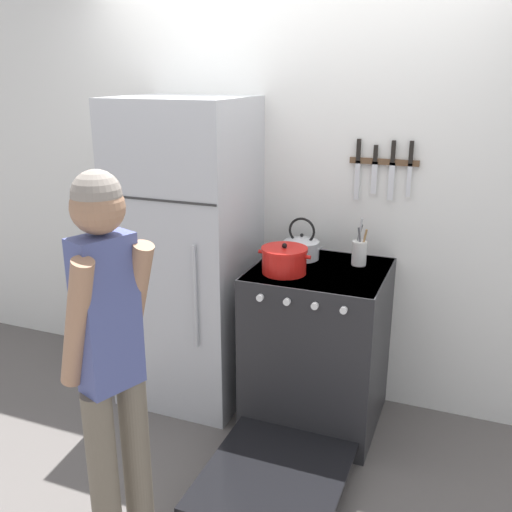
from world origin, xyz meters
name	(u,v)px	position (x,y,z in m)	size (l,w,h in m)	color
ground_plane	(286,380)	(0.00, 0.00, 0.00)	(14.00, 14.00, 0.00)	#5B5654
wall_back	(291,191)	(0.00, 0.03, 1.27)	(10.00, 0.06, 2.55)	silver
refrigerator	(187,255)	(-0.52, -0.33, 0.92)	(0.73, 0.68, 1.83)	#B7BABF
stove_range	(316,349)	(0.30, -0.38, 0.47)	(0.72, 1.44, 0.94)	#232326
dutch_oven_pot	(284,260)	(0.14, -0.48, 1.01)	(0.29, 0.25, 0.17)	red
tea_kettle	(302,247)	(0.15, -0.20, 1.01)	(0.25, 0.20, 0.24)	silver
utensil_jar	(359,252)	(0.48, -0.20, 1.01)	(0.08, 0.08, 0.27)	silver
person	(111,355)	(-0.17, -1.60, 0.94)	(0.34, 0.39, 1.65)	#6B6051
wall_knife_strip	(384,162)	(0.55, -0.02, 1.49)	(0.38, 0.03, 0.34)	brown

